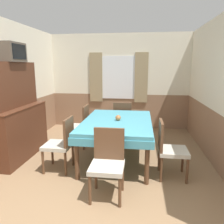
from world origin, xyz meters
name	(u,v)px	position (x,y,z in m)	size (l,w,h in m)	color
wall_back	(119,81)	(0.00, 4.16, 1.31)	(4.22, 0.10, 2.60)	silver
wall_left	(12,88)	(-1.94, 2.07, 1.30)	(0.05, 4.53, 2.60)	silver
wall_right	(217,91)	(1.94, 2.07, 1.30)	(0.05, 4.53, 2.60)	silver
dining_table	(117,125)	(0.20, 1.90, 0.66)	(1.25, 1.87, 0.76)	teal
chair_head_near	(108,161)	(0.20, 0.72, 0.49)	(0.44, 0.44, 0.91)	brown
chair_head_window	(123,119)	(0.20, 3.07, 0.49)	(0.44, 0.44, 0.91)	brown
chair_left_far	(80,125)	(-0.67, 2.46, 0.49)	(0.44, 0.44, 0.91)	brown
chair_right_near	(169,147)	(1.07, 1.34, 0.49)	(0.44, 0.44, 0.91)	brown
chair_left_near	(62,142)	(-0.67, 1.34, 0.49)	(0.44, 0.44, 0.91)	brown
sideboard	(17,119)	(-1.69, 1.77, 0.76)	(0.46, 1.48, 1.80)	#4C2819
tv	(12,52)	(-1.68, 1.79, 1.97)	(0.29, 0.53, 0.34)	#51473D
vase	(118,118)	(0.22, 1.88, 0.81)	(0.10, 0.10, 0.10)	#B26B38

